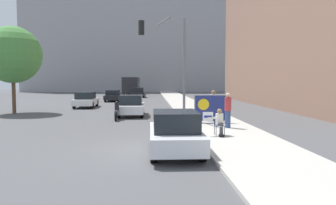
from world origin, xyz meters
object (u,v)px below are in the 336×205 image
object	(u,v)px
car_on_road_distant	(113,96)
street_tree_near_curb	(13,55)
city_bus_on_road	(131,85)
motorcycle_on_road	(117,112)
seated_protester	(219,121)
parked_car_curbside	(175,132)
car_on_road_midblock	(86,100)
pedestrian_behind	(213,105)
jogger_on_sidewalk	(228,110)
car_on_road_far_lane	(138,92)
protest_banner	(210,108)
car_on_road_nearest	(131,106)
traffic_light_pole	(169,52)

from	to	relation	value
car_on_road_distant	street_tree_near_curb	distance (m)	15.89
city_bus_on_road	motorcycle_on_road	xyz separation A→B (m)	(1.13, -36.27, -1.23)
seated_protester	motorcycle_on_road	world-z (taller)	seated_protester
seated_protester	parked_car_curbside	distance (m)	3.61
car_on_road_midblock	motorcycle_on_road	size ratio (longest dim) A/B	1.99
pedestrian_behind	parked_car_curbside	bearing A→B (deg)	-110.65
motorcycle_on_road	pedestrian_behind	bearing A→B (deg)	-17.21
pedestrian_behind	street_tree_near_curb	xyz separation A→B (m)	(-14.34, 6.61, 3.44)
jogger_on_sidewalk	pedestrian_behind	distance (m)	2.83
parked_car_curbside	jogger_on_sidewalk	bearing A→B (deg)	59.16
jogger_on_sidewalk	car_on_road_far_lane	distance (m)	33.16
car_on_road_midblock	pedestrian_behind	bearing A→B (deg)	-49.95
motorcycle_on_road	street_tree_near_curb	xyz separation A→B (m)	(-8.42, 4.78, 3.98)
protest_banner	street_tree_near_curb	xyz separation A→B (m)	(-14.00, 7.40, 3.55)
jogger_on_sidewalk	city_bus_on_road	size ratio (longest dim) A/B	0.17
seated_protester	car_on_road_midblock	size ratio (longest dim) A/B	0.28
protest_banner	city_bus_on_road	size ratio (longest dim) A/B	0.18
protest_banner	street_tree_near_curb	world-z (taller)	street_tree_near_curb
seated_protester	car_on_road_distant	size ratio (longest dim) A/B	0.26
car_on_road_nearest	car_on_road_midblock	size ratio (longest dim) A/B	1.04
parked_car_curbside	car_on_road_nearest	size ratio (longest dim) A/B	0.95
car_on_road_distant	motorcycle_on_road	world-z (taller)	car_on_road_distant
pedestrian_behind	parked_car_curbside	world-z (taller)	pedestrian_behind
traffic_light_pole	car_on_road_nearest	bearing A→B (deg)	127.40
traffic_light_pole	jogger_on_sidewalk	bearing A→B (deg)	-52.88
parked_car_curbside	car_on_road_far_lane	xyz separation A→B (m)	(-2.70, 37.85, -0.00)
car_on_road_far_lane	car_on_road_nearest	bearing A→B (deg)	-88.96
pedestrian_behind	car_on_road_far_lane	xyz separation A→B (m)	(-5.60, 29.82, -0.33)
jogger_on_sidewalk	city_bus_on_road	xyz separation A→B (m)	(-7.26, 40.93, 0.72)
car_on_road_distant	street_tree_near_curb	xyz separation A→B (m)	(-6.02, -14.20, 3.82)
seated_protester	car_on_road_nearest	size ratio (longest dim) A/B	0.27
jogger_on_sidewalk	car_on_road_midblock	xyz separation A→B (m)	(-10.03, 14.50, -0.32)
pedestrian_behind	car_on_road_nearest	size ratio (longest dim) A/B	0.42
parked_car_curbside	car_on_road_far_lane	bearing A→B (deg)	94.09
traffic_light_pole	seated_protester	bearing A→B (deg)	-72.86
motorcycle_on_road	traffic_light_pole	bearing A→B (deg)	-16.12
jogger_on_sidewalk	pedestrian_behind	world-z (taller)	pedestrian_behind
traffic_light_pole	city_bus_on_road	xyz separation A→B (m)	(-4.46, 37.24, -2.56)
seated_protester	car_on_road_far_lane	world-z (taller)	car_on_road_far_lane
car_on_road_midblock	street_tree_near_curb	world-z (taller)	street_tree_near_curb
seated_protester	car_on_road_far_lane	xyz separation A→B (m)	(-4.87, 34.97, -0.02)
car_on_road_distant	protest_banner	bearing A→B (deg)	-69.73
car_on_road_midblock	traffic_light_pole	bearing A→B (deg)	-56.21
pedestrian_behind	city_bus_on_road	xyz separation A→B (m)	(-7.05, 38.11, 0.70)
car_on_road_midblock	motorcycle_on_road	distance (m)	10.59
car_on_road_midblock	car_on_road_far_lane	xyz separation A→B (m)	(4.22, 18.14, 0.01)
parked_car_curbside	traffic_light_pole	bearing A→B (deg)	87.99
seated_protester	car_on_road_far_lane	size ratio (longest dim) A/B	0.27
city_bus_on_road	motorcycle_on_road	bearing A→B (deg)	-88.22
seated_protester	jogger_on_sidewalk	distance (m)	2.52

